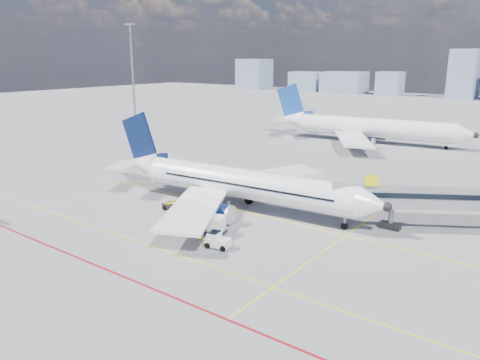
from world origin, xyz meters
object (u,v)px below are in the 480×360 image
object	(u,v)px
cargo_dolly	(208,223)
belt_loader	(179,207)
second_aircraft	(366,128)
baggage_tug	(217,240)
main_aircraft	(234,183)
ramp_worker	(201,235)

from	to	relation	value
cargo_dolly	belt_loader	distance (m)	7.98
second_aircraft	baggage_tug	xyz separation A→B (m)	(10.93, -63.90, -2.44)
main_aircraft	belt_loader	xyz separation A→B (m)	(-4.29, -5.25, -2.57)
main_aircraft	baggage_tug	distance (m)	12.72
baggage_tug	belt_loader	distance (m)	11.85
second_aircraft	belt_loader	distance (m)	58.34
ramp_worker	baggage_tug	bearing A→B (deg)	-69.83
main_aircraft	cargo_dolly	xyz separation A→B (m)	(3.01, -8.45, -2.12)
second_aircraft	cargo_dolly	world-z (taller)	second_aircraft
second_aircraft	belt_loader	world-z (taller)	second_aircraft
main_aircraft	belt_loader	size ratio (longest dim) A/B	5.95
second_aircraft	belt_loader	bearing A→B (deg)	-96.14
cargo_dolly	second_aircraft	bearing A→B (deg)	81.39
cargo_dolly	belt_loader	bearing A→B (deg)	140.44
main_aircraft	cargo_dolly	size ratio (longest dim) A/B	9.35
second_aircraft	cargo_dolly	xyz separation A→B (m)	(7.79, -61.49, -2.11)
second_aircraft	ramp_worker	distance (m)	64.62
second_aircraft	cargo_dolly	size ratio (longest dim) A/B	10.82
cargo_dolly	baggage_tug	bearing A→B (deg)	-53.41
ramp_worker	cargo_dolly	bearing A→B (deg)	43.03
main_aircraft	cargo_dolly	world-z (taller)	main_aircraft
second_aircraft	baggage_tug	bearing A→B (deg)	-86.93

